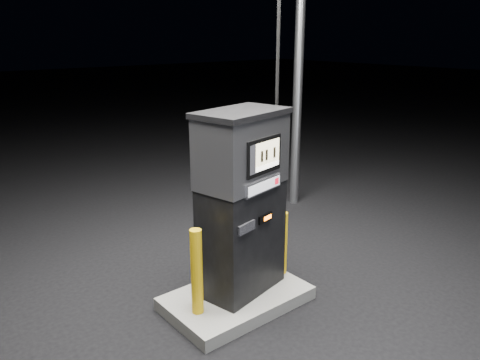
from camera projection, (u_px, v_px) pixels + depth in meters
ground at (237, 304)px, 5.42m from camera, size 80.00×80.00×0.00m
pump_island at (237, 298)px, 5.40m from camera, size 1.60×1.00×0.15m
fuel_dispenser at (242, 202)px, 5.17m from camera, size 1.20×0.81×4.32m
bollard_left at (197, 272)px, 4.86m from camera, size 0.17×0.17×0.95m
bollard_right at (283, 243)px, 5.71m from camera, size 0.12×0.12×0.80m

